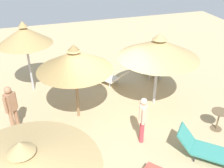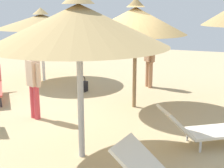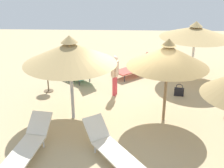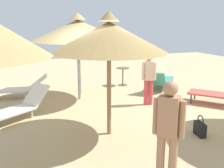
{
  "view_description": "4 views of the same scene",
  "coord_description": "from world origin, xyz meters",
  "px_view_note": "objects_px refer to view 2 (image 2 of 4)",
  "views": [
    {
      "loc": [
        2.08,
        7.0,
        5.56
      ],
      "look_at": [
        -0.28,
        -0.49,
        1.07
      ],
      "focal_mm": 41.62,
      "sensor_mm": 36.0,
      "label": 1
    },
    {
      "loc": [
        -6.4,
        -2.74,
        2.51
      ],
      "look_at": [
        0.3,
        -0.13,
        0.72
      ],
      "focal_mm": 50.92,
      "sensor_mm": 36.0,
      "label": 2
    },
    {
      "loc": [
        -0.38,
        -9.13,
        4.94
      ],
      "look_at": [
        -0.7,
        0.05,
        1.01
      ],
      "focal_mm": 48.94,
      "sensor_mm": 36.0,
      "label": 3
    },
    {
      "loc": [
        6.16,
        -2.32,
        2.46
      ],
      "look_at": [
        -0.24,
        0.05,
        0.84
      ],
      "focal_mm": 41.92,
      "sensor_mm": 36.0,
      "label": 4
    }
  ],
  "objects_px": {
    "parasol_umbrella_near_left": "(136,21)",
    "person_standing_far_left": "(34,81)",
    "parasol_umbrella_center": "(41,21)",
    "handbag": "(83,86)",
    "lounge_chair_front": "(214,128)",
    "parasol_umbrella_far_left": "(79,25)",
    "person_standing_near_left": "(150,57)"
  },
  "relations": [
    {
      "from": "lounge_chair_front",
      "to": "parasol_umbrella_near_left",
      "type": "bearing_deg",
      "value": 51.64
    },
    {
      "from": "parasol_umbrella_near_left",
      "to": "person_standing_far_left",
      "type": "distance_m",
      "value": 2.77
    },
    {
      "from": "parasol_umbrella_near_left",
      "to": "handbag",
      "type": "xyz_separation_m",
      "value": [
        0.8,
        1.85,
        -1.99
      ]
    },
    {
      "from": "lounge_chair_front",
      "to": "handbag",
      "type": "height_order",
      "value": "lounge_chair_front"
    },
    {
      "from": "parasol_umbrella_near_left",
      "to": "person_standing_near_left",
      "type": "relative_size",
      "value": 1.63
    },
    {
      "from": "parasol_umbrella_center",
      "to": "lounge_chair_front",
      "type": "relative_size",
      "value": 1.37
    },
    {
      "from": "parasol_umbrella_far_left",
      "to": "person_standing_near_left",
      "type": "bearing_deg",
      "value": 1.79
    },
    {
      "from": "parasol_umbrella_near_left",
      "to": "lounge_chair_front",
      "type": "xyz_separation_m",
      "value": [
        -1.61,
        -2.04,
        -1.84
      ]
    },
    {
      "from": "parasol_umbrella_far_left",
      "to": "lounge_chair_front",
      "type": "xyz_separation_m",
      "value": [
        1.3,
        -2.06,
        -1.89
      ]
    },
    {
      "from": "person_standing_far_left",
      "to": "parasol_umbrella_near_left",
      "type": "bearing_deg",
      "value": -48.75
    },
    {
      "from": "parasol_umbrella_center",
      "to": "handbag",
      "type": "xyz_separation_m",
      "value": [
        -0.83,
        -1.88,
        -1.83
      ]
    },
    {
      "from": "parasol_umbrella_far_left",
      "to": "person_standing_near_left",
      "type": "height_order",
      "value": "parasol_umbrella_far_left"
    },
    {
      "from": "parasol_umbrella_far_left",
      "to": "parasol_umbrella_center",
      "type": "relative_size",
      "value": 0.97
    },
    {
      "from": "parasol_umbrella_far_left",
      "to": "parasol_umbrella_center",
      "type": "xyz_separation_m",
      "value": [
        4.54,
        3.71,
        -0.21
      ]
    },
    {
      "from": "parasol_umbrella_far_left",
      "to": "handbag",
      "type": "distance_m",
      "value": 4.62
    },
    {
      "from": "parasol_umbrella_far_left",
      "to": "person_standing_far_left",
      "type": "height_order",
      "value": "parasol_umbrella_far_left"
    },
    {
      "from": "lounge_chair_front",
      "to": "person_standing_far_left",
      "type": "bearing_deg",
      "value": 90.07
    },
    {
      "from": "lounge_chair_front",
      "to": "handbag",
      "type": "bearing_deg",
      "value": 58.15
    },
    {
      "from": "parasol_umbrella_near_left",
      "to": "person_standing_near_left",
      "type": "distance_m",
      "value": 2.43
    },
    {
      "from": "parasol_umbrella_near_left",
      "to": "parasol_umbrella_center",
      "type": "height_order",
      "value": "parasol_umbrella_near_left"
    },
    {
      "from": "parasol_umbrella_center",
      "to": "handbag",
      "type": "distance_m",
      "value": 2.75
    },
    {
      "from": "parasol_umbrella_near_left",
      "to": "person_standing_far_left",
      "type": "relative_size",
      "value": 1.73
    },
    {
      "from": "person_standing_near_left",
      "to": "person_standing_far_left",
      "type": "bearing_deg",
      "value": 155.84
    },
    {
      "from": "lounge_chair_front",
      "to": "person_standing_far_left",
      "type": "xyz_separation_m",
      "value": [
        -0.0,
        3.88,
        0.55
      ]
    },
    {
      "from": "parasol_umbrella_near_left",
      "to": "parasol_umbrella_far_left",
      "type": "bearing_deg",
      "value": 179.64
    },
    {
      "from": "parasol_umbrella_far_left",
      "to": "person_standing_near_left",
      "type": "xyz_separation_m",
      "value": [
        5.02,
        0.16,
        -1.27
      ]
    },
    {
      "from": "parasol_umbrella_far_left",
      "to": "lounge_chair_front",
      "type": "bearing_deg",
      "value": -57.6
    },
    {
      "from": "lounge_chair_front",
      "to": "person_standing_near_left",
      "type": "height_order",
      "value": "person_standing_near_left"
    },
    {
      "from": "person_standing_near_left",
      "to": "parasol_umbrella_center",
      "type": "bearing_deg",
      "value": 97.61
    },
    {
      "from": "parasol_umbrella_far_left",
      "to": "person_standing_far_left",
      "type": "relative_size",
      "value": 1.83
    },
    {
      "from": "parasol_umbrella_near_left",
      "to": "person_standing_near_left",
      "type": "bearing_deg",
      "value": 4.77
    },
    {
      "from": "parasol_umbrella_near_left",
      "to": "person_standing_far_left",
      "type": "bearing_deg",
      "value": 131.25
    }
  ]
}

